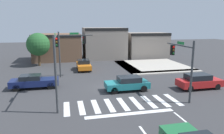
# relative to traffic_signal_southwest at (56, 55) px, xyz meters

# --- Properties ---
(ground_plane) EXTENTS (120.00, 120.00, 0.00)m
(ground_plane) POSITION_rel_traffic_signal_southwest_xyz_m (5.26, 3.01, -4.11)
(ground_plane) COLOR #353538
(crosswalk_near) EXTENTS (9.67, 2.95, 0.01)m
(crosswalk_near) POSITION_rel_traffic_signal_southwest_xyz_m (5.26, -1.49, -4.11)
(crosswalk_near) COLOR silver
(crosswalk_near) RESTS_ON ground_plane
(bike_detector_marking) EXTENTS (1.07, 1.07, 0.01)m
(bike_detector_marking) POSITION_rel_traffic_signal_southwest_xyz_m (7.21, -6.41, -4.11)
(bike_detector_marking) COLOR yellow
(bike_detector_marking) RESTS_ON ground_plane
(curb_corner_northeast) EXTENTS (10.00, 10.60, 0.15)m
(curb_corner_northeast) POSITION_rel_traffic_signal_southwest_xyz_m (13.75, 12.43, -4.04)
(curb_corner_northeast) COLOR #B2AA9E
(curb_corner_northeast) RESTS_ON ground_plane
(storefront_row) EXTENTS (25.20, 6.90, 5.80)m
(storefront_row) POSITION_rel_traffic_signal_southwest_xyz_m (7.25, 22.13, -1.50)
(storefront_row) COLOR brown
(storefront_row) RESTS_ON ground_plane
(traffic_signal_southwest) EXTENTS (0.32, 5.85, 5.82)m
(traffic_signal_southwest) POSITION_rel_traffic_signal_southwest_xyz_m (0.00, 0.00, 0.00)
(traffic_signal_southwest) COLOR #383A3D
(traffic_signal_southwest) RESTS_ON ground_plane
(traffic_signal_northwest) EXTENTS (4.22, 0.32, 5.63)m
(traffic_signal_northwest) POSITION_rel_traffic_signal_southwest_xyz_m (1.50, 8.95, -0.28)
(traffic_signal_northwest) COLOR #383A3D
(traffic_signal_northwest) RESTS_ON ground_plane
(traffic_signal_southeast) EXTENTS (0.32, 4.49, 5.23)m
(traffic_signal_southeast) POSITION_rel_traffic_signal_southwest_xyz_m (10.81, -0.92, -0.59)
(traffic_signal_southeast) COLOR #383A3D
(traffic_signal_southeast) RESTS_ON ground_plane
(car_teal) EXTENTS (4.32, 1.84, 1.43)m
(car_teal) POSITION_rel_traffic_signal_southwest_xyz_m (6.66, 1.88, -3.38)
(car_teal) COLOR #196B70
(car_teal) RESTS_ON ground_plane
(car_navy) EXTENTS (4.77, 1.74, 1.42)m
(car_navy) POSITION_rel_traffic_signal_southwest_xyz_m (-2.53, 4.75, -3.38)
(car_navy) COLOR #141E4C
(car_navy) RESTS_ON ground_plane
(car_red) EXTENTS (4.48, 1.82, 1.53)m
(car_red) POSITION_rel_traffic_signal_southwest_xyz_m (14.00, 0.87, -3.34)
(car_red) COLOR red
(car_red) RESTS_ON ground_plane
(car_orange) EXTENTS (1.84, 4.18, 1.47)m
(car_orange) POSITION_rel_traffic_signal_southwest_xyz_m (3.30, 12.48, -3.38)
(car_orange) COLOR orange
(car_orange) RESTS_ON ground_plane
(roadside_tree) EXTENTS (3.57, 3.57, 5.18)m
(roadside_tree) POSITION_rel_traffic_signal_southwest_xyz_m (-3.24, 17.01, -0.73)
(roadside_tree) COLOR #4C3823
(roadside_tree) RESTS_ON ground_plane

